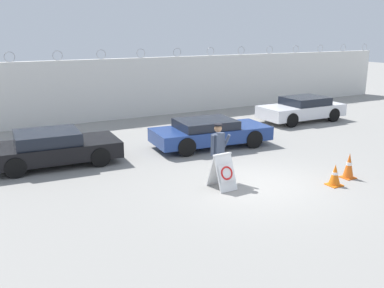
{
  "coord_description": "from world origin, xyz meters",
  "views": [
    {
      "loc": [
        -7.41,
        -9.49,
        4.41
      ],
      "look_at": [
        -1.47,
        1.25,
        1.13
      ],
      "focal_mm": 40.0,
      "sensor_mm": 36.0,
      "label": 1
    }
  ],
  "objects": [
    {
      "name": "traffic_cone_near",
      "position": [
        2.83,
        -0.91,
        0.39
      ],
      "size": [
        0.39,
        0.39,
        0.8
      ],
      "color": "orange",
      "rests_on": "ground_plane"
    },
    {
      "name": "traffic_cone_mid",
      "position": [
        1.96,
        -1.17,
        0.32
      ],
      "size": [
        0.4,
        0.4,
        0.64
      ],
      "color": "orange",
      "rests_on": "ground_plane"
    },
    {
      "name": "ground_plane",
      "position": [
        0.0,
        0.0,
        0.0
      ],
      "size": [
        90.0,
        90.0,
        0.0
      ],
      "primitive_type": "plane",
      "color": "gray"
    },
    {
      "name": "parked_car_rear_sedan",
      "position": [
        1.01,
        4.3,
        0.58
      ],
      "size": [
        4.7,
        2.27,
        1.08
      ],
      "rotation": [
        0.0,
        0.0,
        -0.09
      ],
      "color": "black",
      "rests_on": "ground_plane"
    },
    {
      "name": "parked_car_front_coupe",
      "position": [
        -4.8,
        4.88,
        0.59
      ],
      "size": [
        4.35,
        2.23,
        1.16
      ],
      "rotation": [
        0.0,
        0.0,
        -0.06
      ],
      "color": "black",
      "rests_on": "ground_plane"
    },
    {
      "name": "barricade_sign",
      "position": [
        -1.03,
        0.22,
        0.51
      ],
      "size": [
        0.62,
        0.79,
        1.03
      ],
      "rotation": [
        0.0,
        0.0,
        0.04
      ],
      "color": "white",
      "rests_on": "ground_plane"
    },
    {
      "name": "perimeter_wall",
      "position": [
        -0.0,
        11.15,
        1.53
      ],
      "size": [
        36.0,
        0.3,
        3.5
      ],
      "color": "silver",
      "rests_on": "ground_plane"
    },
    {
      "name": "security_guard",
      "position": [
        -0.84,
        0.81,
        0.99
      ],
      "size": [
        0.68,
        0.38,
        1.76
      ],
      "rotation": [
        0.0,
        0.0,
        0.43
      ],
      "color": "#232838",
      "rests_on": "ground_plane"
    },
    {
      "name": "parked_car_far_side",
      "position": [
        7.54,
        6.23,
        0.62
      ],
      "size": [
        4.35,
        1.95,
        1.2
      ],
      "rotation": [
        0.0,
        0.0,
        3.13
      ],
      "color": "black",
      "rests_on": "ground_plane"
    }
  ]
}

